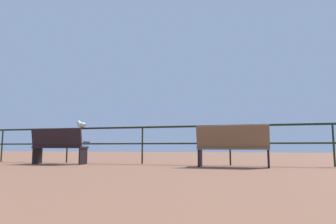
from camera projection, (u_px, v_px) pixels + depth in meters
pier_railing at (142, 136)px, 8.38m from camera, size 19.39×0.05×1.04m
bench_near_left at (58, 144)px, 8.14m from camera, size 1.52×0.60×0.97m
bench_near_right at (232, 144)px, 6.89m from camera, size 1.66×0.61×0.96m
seagull_on_rail at (81, 124)px, 8.95m from camera, size 0.46×0.25×0.22m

